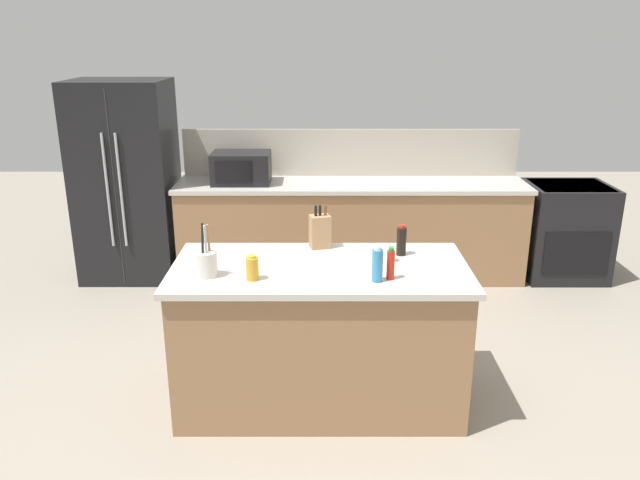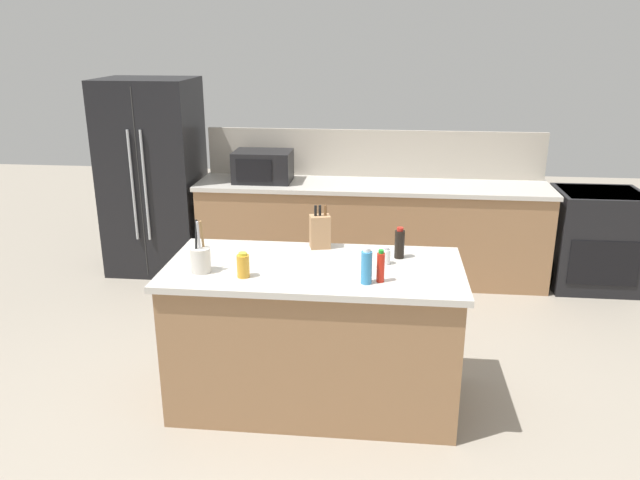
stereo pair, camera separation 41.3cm
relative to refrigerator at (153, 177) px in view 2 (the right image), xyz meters
name	(u,v)px [view 2 (the right image)]	position (x,y,z in m)	size (l,w,h in m)	color
ground_plane	(314,399)	(1.85, -2.25, -0.94)	(14.00, 14.00, 0.00)	gray
back_counter_run	(371,231)	(2.15, -0.05, -0.47)	(3.33, 0.66, 0.94)	#936B47
wall_backsplash	(374,153)	(2.15, 0.27, 0.23)	(3.29, 0.03, 0.46)	#B2A899
kitchen_island	(314,334)	(1.85, -2.25, -0.47)	(1.82, 0.88, 0.94)	#936B47
refrigerator	(153,177)	(0.00, 0.00, 0.00)	(0.89, 0.75, 1.89)	black
range_oven	(595,239)	(4.23, -0.05, -0.48)	(0.76, 0.65, 0.92)	black
microwave	(263,166)	(1.11, -0.05, 0.14)	(0.54, 0.39, 0.29)	black
knife_block	(320,231)	(1.85, -1.90, 0.11)	(0.15, 0.13, 0.29)	#A87C54
utensil_crock	(201,259)	(1.19, -2.42, 0.08)	(0.12, 0.12, 0.32)	beige
dish_soap_bottle	(366,267)	(2.18, -2.49, 0.10)	(0.06, 0.06, 0.21)	#3384BC
salt_shaker	(386,256)	(2.29, -2.17, 0.05)	(0.05, 0.05, 0.11)	silver
hot_sauce_bottle	(381,267)	(2.25, -2.46, 0.09)	(0.05, 0.05, 0.19)	red
spice_jar_oregano	(197,256)	(1.13, -2.28, 0.05)	(0.05, 0.05, 0.11)	#567038
soy_sauce_bottle	(400,244)	(2.37, -2.05, 0.09)	(0.06, 0.06, 0.20)	black
honey_jar	(243,265)	(1.46, -2.47, 0.07)	(0.07, 0.07, 0.15)	gold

